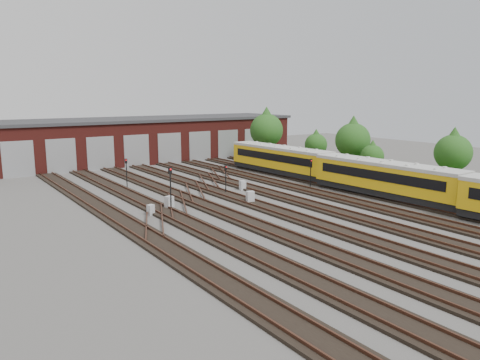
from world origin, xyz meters
TOP-DOWN VIEW (x-y plane):
  - ground at (0.00, 0.00)m, footprint 120.00×120.00m
  - track_network at (-0.17, 0.59)m, footprint 30.40×70.00m
  - maintenance_shed at (-0.01, 39.97)m, footprint 51.00×12.50m
  - grass_verge at (19.00, 10.00)m, footprint 8.00×55.00m
  - metro_train at (10.00, 1.58)m, footprint 3.49×47.71m
  - signal_mast_0 at (-9.04, 9.11)m, footprint 0.30×0.28m
  - signal_mast_1 at (-8.64, 20.52)m, footprint 0.28×0.27m
  - signal_mast_2 at (-1.51, 12.04)m, footprint 0.26×0.24m
  - signal_mast_3 at (7.94, 9.81)m, footprint 0.27×0.25m
  - relay_cabinet_0 at (-9.06, 9.44)m, footprint 0.83×0.76m
  - relay_cabinet_1 at (-11.25, 8.41)m, footprint 0.64×0.58m
  - relay_cabinet_2 at (-1.90, 7.26)m, footprint 0.79×0.72m
  - relay_cabinet_3 at (0.90, 12.54)m, footprint 0.62×0.53m
  - relay_cabinet_4 at (10.25, 9.75)m, footprint 0.62×0.55m
  - tree_0 at (16.04, 28.16)m, footprint 4.89×4.89m
  - tree_1 at (18.98, 20.67)m, footprint 3.12×3.12m
  - tree_2 at (18.64, 13.68)m, footprint 4.40×4.40m
  - tree_3 at (17.70, 9.71)m, footprint 2.77×2.77m
  - tree_4 at (20.66, 1.32)m, footprint 3.92×3.92m
  - bush_0 at (18.91, 3.73)m, footprint 1.37×1.37m
  - bush_1 at (17.60, 11.83)m, footprint 1.41×1.41m
  - bush_2 at (19.43, 30.21)m, footprint 1.30×1.30m

SIDE VIEW (x-z plane):
  - ground at x=0.00m, z-range 0.00..0.00m
  - grass_verge at x=19.00m, z-range 0.00..0.05m
  - track_network at x=-0.17m, z-range -0.06..0.27m
  - relay_cabinet_1 at x=-11.25m, z-range 0.00..0.89m
  - relay_cabinet_4 at x=10.25m, z-range 0.00..0.90m
  - relay_cabinet_3 at x=0.90m, z-range 0.00..0.99m
  - relay_cabinet_2 at x=-1.90m, z-range 0.00..1.11m
  - relay_cabinet_0 at x=-9.06m, z-range 0.00..1.14m
  - bush_2 at x=19.43m, z-range 0.00..1.30m
  - bush_0 at x=18.91m, z-range 0.00..1.37m
  - bush_1 at x=17.60m, z-range 0.00..1.41m
  - signal_mast_2 at x=-1.51m, z-range 0.41..3.27m
  - signal_mast_3 at x=7.94m, z-range 0.44..3.48m
  - metro_train at x=10.00m, z-range 0.37..3.59m
  - signal_mast_1 at x=-8.64m, z-range 0.44..3.58m
  - signal_mast_0 at x=-9.04m, z-range 0.51..4.26m
  - tree_3 at x=17.70m, z-range 0.65..5.24m
  - maintenance_shed at x=-0.01m, z-range 0.03..6.38m
  - tree_1 at x=18.98m, z-range 0.73..5.91m
  - tree_4 at x=20.66m, z-range 0.93..7.42m
  - tree_2 at x=18.64m, z-range 1.04..8.32m
  - tree_0 at x=16.04m, z-range 1.16..9.26m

